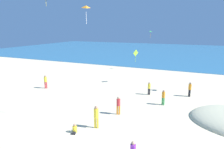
% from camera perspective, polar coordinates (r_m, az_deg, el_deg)
% --- Properties ---
extents(ground_plane, '(120.00, 120.00, 0.00)m').
position_cam_1_polar(ground_plane, '(21.18, 5.19, -7.08)').
color(ground_plane, beige).
extents(ocean_water, '(120.00, 60.00, 0.05)m').
position_cam_1_polar(ocean_water, '(66.11, 18.34, 6.20)').
color(ocean_water, teal).
rests_on(ocean_water, ground_plane).
extents(person_0, '(0.44, 0.44, 1.65)m').
position_cam_1_polar(person_0, '(25.89, -18.51, -1.74)').
color(person_0, red).
rests_on(person_0, ground_plane).
extents(person_1, '(0.42, 0.59, 0.67)m').
position_cam_1_polar(person_1, '(14.98, -10.67, -15.23)').
color(person_1, yellow).
rests_on(person_1, ground_plane).
extents(person_2, '(0.40, 0.40, 1.62)m').
position_cam_1_polar(person_2, '(17.28, 1.84, -8.50)').
color(person_2, orange).
rests_on(person_2, ground_plane).
extents(person_3, '(0.41, 0.41, 1.47)m').
position_cam_1_polar(person_3, '(22.62, 10.61, -3.67)').
color(person_3, black).
rests_on(person_3, ground_plane).
extents(person_5, '(0.39, 0.39, 1.51)m').
position_cam_1_polar(person_5, '(19.97, 14.52, -6.09)').
color(person_5, green).
rests_on(person_5, ground_plane).
extents(person_6, '(0.40, 0.40, 1.74)m').
position_cam_1_polar(person_6, '(15.08, -4.55, -11.61)').
color(person_6, yellow).
rests_on(person_6, ground_plane).
extents(person_7, '(0.44, 0.44, 1.59)m').
position_cam_1_polar(person_7, '(23.24, 21.42, -3.74)').
color(person_7, black).
rests_on(person_7, ground_plane).
extents(kite_orange, '(0.60, 0.59, 1.31)m').
position_cam_1_polar(kite_orange, '(14.89, -7.46, 18.64)').
color(kite_orange, orange).
extents(kite_green, '(0.59, 0.64, 1.23)m').
position_cam_1_polar(kite_green, '(35.32, 10.99, 12.04)').
color(kite_green, green).
extents(kite_lime, '(0.44, 0.81, 1.65)m').
position_cam_1_polar(kite_lime, '(26.32, 6.81, 6.08)').
color(kite_lime, '#99DB33').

